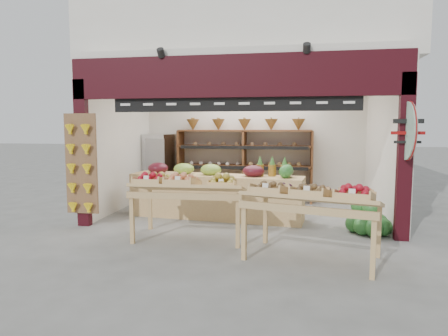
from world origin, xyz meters
The scene contains 11 objects.
ground centered at (0.00, 0.00, 0.00)m, with size 60.00×60.00×0.00m, color slate.
shop_structure centered at (0.00, 1.61, 3.92)m, with size 6.36×5.12×5.40m.
banana_board centered at (-2.73, -1.17, 1.12)m, with size 0.60×0.15×1.80m.
gift_sign centered at (2.75, -1.15, 1.75)m, with size 0.04×0.93×0.92m.
back_shelving centered at (-0.17, 1.93, 1.22)m, with size 3.27×0.54×2.00m.
refrigerator centered at (-2.31, 1.85, 0.81)m, with size 0.63×0.63×1.62m, color #B7B9BF.
cardboard_stack centered at (-1.87, 0.85, 0.23)m, with size 0.99×0.72×0.62m.
mid_counter centered at (-0.51, -0.04, 0.47)m, with size 3.51×1.06×1.08m.
display_table_left centered at (-0.74, -1.49, 0.87)m, with size 1.81×1.05×1.11m.
display_table_right centered at (1.30, -2.23, 0.88)m, with size 1.97×1.42×1.11m.
watermelon_pile centered at (2.29, -0.70, 0.22)m, with size 0.74×0.76×0.58m.
Camera 1 is at (1.05, -7.71, 1.82)m, focal length 32.00 mm.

